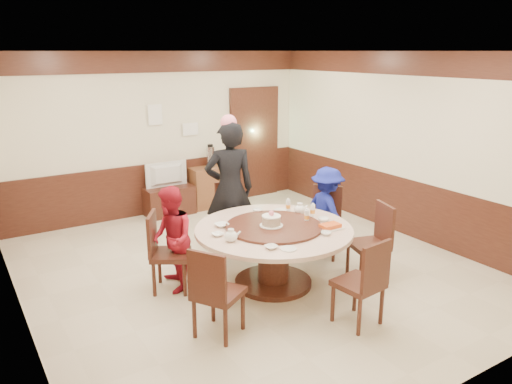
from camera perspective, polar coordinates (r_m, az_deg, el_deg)
room at (r=6.37m, az=-0.54°, el=0.13°), size 6.00×6.04×2.84m
banquet_table at (r=6.10m, az=2.02°, el=-5.99°), size 1.91×1.91×0.78m
chair_0 at (r=7.14m, az=7.74°, el=-4.80°), size 0.62×0.62×0.97m
chair_1 at (r=7.32m, az=-2.54°, el=-4.14°), size 0.48×0.49×0.97m
chair_2 at (r=6.16m, az=-9.87°, el=-8.32°), size 0.61×0.61×0.97m
chair_3 at (r=5.19m, az=-4.41°, el=-13.01°), size 0.61×0.60×0.97m
chair_4 at (r=5.47m, az=11.72°, el=-11.70°), size 0.49×0.50×0.97m
chair_5 at (r=6.53m, az=12.81°, el=-7.08°), size 0.55×0.55×0.97m
person_standing at (r=6.94m, az=-3.04°, el=0.32°), size 0.80×0.64×1.89m
person_red at (r=6.04m, az=-9.66°, el=-5.37°), size 0.61×0.71×1.28m
person_blue at (r=7.10m, az=8.11°, el=-2.16°), size 0.51×0.83×1.26m
birthday_cake at (r=5.97m, az=1.77°, el=-3.28°), size 0.28×0.28×0.19m
teapot_left at (r=5.59m, az=-2.88°, el=-5.07°), size 0.17×0.15×0.13m
teapot_right at (r=6.53m, az=5.02°, el=-1.99°), size 0.17×0.15×0.13m
bowl_0 at (r=6.06m, az=-3.93°, el=-3.80°), size 0.17×0.17×0.04m
bowl_1 at (r=5.84m, az=8.00°, el=-4.70°), size 0.13×0.13×0.04m
bowl_2 at (r=5.40m, az=1.74°, el=-6.31°), size 0.14×0.14×0.03m
bowl_3 at (r=6.29m, az=7.72°, el=-3.13°), size 0.14×0.14×0.04m
bowl_4 at (r=5.77m, az=-4.40°, el=-4.86°), size 0.14×0.14×0.03m
bowl_5 at (r=6.59m, az=0.20°, el=-2.13°), size 0.13×0.13×0.04m
saucer_near at (r=5.40m, az=3.75°, el=-6.49°), size 0.18×0.18×0.01m
saucer_far at (r=6.66m, az=2.82°, el=-2.08°), size 0.18×0.18×0.01m
shrimp_platter at (r=6.03m, az=8.47°, el=-3.95°), size 0.30×0.20×0.06m
bottle_0 at (r=6.21m, az=5.83°, el=-2.77°), size 0.06×0.06×0.16m
bottle_1 at (r=6.43m, az=6.49°, el=-2.14°), size 0.06×0.06×0.16m
bottle_2 at (r=6.61m, az=3.69°, el=-1.57°), size 0.06×0.06×0.16m
tv_stand at (r=8.94m, az=-9.89°, el=-0.98°), size 0.85×0.45×0.50m
television at (r=8.82m, az=-10.03°, el=1.93°), size 0.76×0.10×0.44m
side_cabinet at (r=9.28m, az=-5.09°, el=0.62°), size 0.80×0.40×0.75m
thermos at (r=9.14m, az=-5.22°, el=4.03°), size 0.15×0.15×0.38m
notice_left at (r=8.79m, az=-11.44°, el=8.66°), size 0.25×0.00×0.35m
notice_right at (r=9.08m, az=-7.49°, el=7.15°), size 0.30×0.00×0.22m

